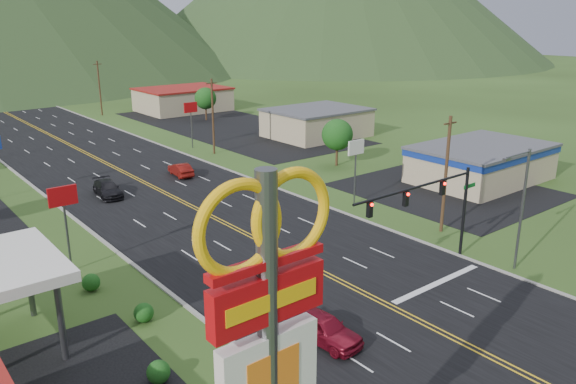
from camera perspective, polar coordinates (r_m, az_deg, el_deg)
pylon_sign at (r=15.94m, az=-2.06°, el=-14.20°), size 4.32×0.60×14.00m
traffic_signal at (r=40.90m, az=14.50°, el=-0.74°), size 13.10×0.43×7.00m
streetlight_east at (r=42.75m, az=22.56°, el=-0.97°), size 3.28×0.25×9.00m
building_east_near at (r=66.48m, az=19.05°, el=3.01°), size 15.40×10.40×4.10m
building_east_mid at (r=87.08m, az=2.95°, el=7.08°), size 14.40×11.40×4.30m
building_east_far at (r=113.31m, az=-10.61°, el=9.24°), size 16.40×12.40×4.50m
pole_sign_west_a at (r=42.38m, az=-21.83°, el=-1.22°), size 2.00×0.18×6.40m
pole_sign_east_a at (r=54.51m, az=6.91°, el=3.86°), size 2.00×0.18×6.40m
pole_sign_east_b at (r=79.74m, az=-9.85°, el=8.00°), size 2.00×0.18×6.40m
tree_east_a at (r=69.27m, az=5.03°, el=5.82°), size 3.84×3.84×5.82m
tree_east_b at (r=101.75m, az=-8.39°, el=9.39°), size 3.84×3.84×5.82m
utility_pole_a at (r=48.67m, az=15.74°, el=1.78°), size 1.60×0.28×10.00m
utility_pole_b at (r=75.70m, az=-7.64°, el=7.67°), size 1.60×0.28×10.00m
utility_pole_c at (r=111.56m, az=-18.60°, el=10.01°), size 1.60×0.28×10.00m
utility_pole_d at (r=149.53m, az=-24.17°, el=11.06°), size 1.60×0.28×10.00m
car_red_near at (r=32.67m, az=3.64°, el=-13.66°), size 2.45×5.02×1.65m
car_dark_mid at (r=60.48m, az=-17.85°, el=0.28°), size 2.73×5.45×1.52m
car_red_far at (r=66.15m, az=-10.85°, el=2.22°), size 2.10×4.65×1.48m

